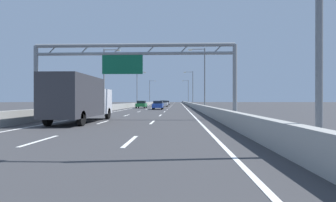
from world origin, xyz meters
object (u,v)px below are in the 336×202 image
object	(u,v)px
sign_gantry	(133,61)
box_truck	(80,98)
yellow_car	(162,102)
streetlamp_right_far	(192,86)
white_car	(164,104)
streetlamp_left_distant	(150,91)
green_car	(141,104)
streetlamp_left_far	(138,86)
blue_car	(158,105)
streetlamp_left_mid	(106,76)
streetlamp_right_mid	(203,75)
streetlamp_right_distant	(188,91)
silver_car	(167,103)

from	to	relation	value
sign_gantry	box_truck	bearing A→B (deg)	-136.50
box_truck	yellow_car	bearing A→B (deg)	90.07
streetlamp_right_far	white_car	size ratio (longest dim) A/B	2.28
streetlamp_left_distant	green_car	distance (m)	53.19
streetlamp_left_far	white_car	size ratio (longest dim) A/B	2.28
blue_car	white_car	xyz separation A→B (m)	(-0.03, 20.10, -0.00)
yellow_car	box_truck	xyz separation A→B (m)	(0.14, -104.47, 1.00)
streetlamp_left_mid	box_truck	size ratio (longest dim) A/B	1.10
streetlamp_left_far	streetlamp_left_distant	xyz separation A→B (m)	(0.00, 33.24, 0.00)
box_truck	streetlamp_right_far	bearing A→B (deg)	78.80
sign_gantry	blue_car	bearing A→B (deg)	89.31
box_truck	streetlamp_right_mid	bearing A→B (deg)	63.45
streetlamp_right_mid	streetlamp_right_distant	bearing A→B (deg)	90.00
streetlamp_right_mid	streetlamp_left_distant	distance (m)	68.13
sign_gantry	streetlamp_right_far	world-z (taller)	streetlamp_right_far
sign_gantry	yellow_car	xyz separation A→B (m)	(-3.45, 101.33, -4.10)
streetlamp_left_far	silver_car	distance (m)	15.38
streetlamp_right_mid	white_car	bearing A→B (deg)	105.88
streetlamp_right_mid	streetlamp_right_far	world-z (taller)	same
streetlamp_left_mid	blue_car	xyz separation A→B (m)	(7.63, 5.68, -4.62)
white_car	box_truck	size ratio (longest dim) A/B	0.48
streetlamp_left_far	streetlamp_left_distant	bearing A→B (deg)	90.00
streetlamp_left_far	blue_car	bearing A→B (deg)	-74.52
streetlamp_right_distant	blue_car	distance (m)	61.40
white_car	streetlamp_right_mid	bearing A→B (deg)	-74.12
streetlamp_right_mid	silver_car	xyz separation A→B (m)	(-7.54, 45.90, -4.65)
streetlamp_right_mid	streetlamp_left_far	distance (m)	36.44
streetlamp_right_mid	green_car	xyz separation A→B (m)	(-11.26, 13.62, -4.63)
streetlamp_right_mid	blue_car	size ratio (longest dim) A/B	2.31
streetlamp_left_far	sign_gantry	bearing A→B (deg)	-81.95
streetlamp_right_far	silver_car	world-z (taller)	streetlamp_right_far
blue_car	yellow_car	bearing A→B (deg)	92.78
white_car	streetlamp_right_distant	bearing A→B (deg)	79.79
streetlamp_left_distant	streetlamp_right_distant	world-z (taller)	same
streetlamp_right_far	blue_car	bearing A→B (deg)	-104.83
streetlamp_right_mid	sign_gantry	bearing A→B (deg)	-112.12
streetlamp_right_mid	streetlamp_left_far	xyz separation A→B (m)	(-14.93, 33.24, 0.00)
sign_gantry	streetlamp_left_mid	distance (m)	20.07
streetlamp_left_distant	streetlamp_right_distant	xyz separation A→B (m)	(14.93, 0.00, 0.00)
yellow_car	white_car	bearing A→B (deg)	-86.27
streetlamp_left_far	streetlamp_right_mid	bearing A→B (deg)	-65.81
streetlamp_left_mid	yellow_car	distance (m)	82.88
streetlamp_right_distant	blue_car	size ratio (longest dim) A/B	2.31
silver_car	streetlamp_right_mid	bearing A→B (deg)	-80.67
streetlamp_left_far	streetlamp_left_mid	bearing A→B (deg)	-90.00
sign_gantry	silver_car	world-z (taller)	sign_gantry
streetlamp_right_distant	green_car	size ratio (longest dim) A/B	2.19
streetlamp_left_distant	blue_car	xyz separation A→B (m)	(7.63, -60.79, -4.62)
streetlamp_right_far	silver_car	xyz separation A→B (m)	(-7.54, 12.66, -4.65)
streetlamp_right_far	green_car	world-z (taller)	streetlamp_right_far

